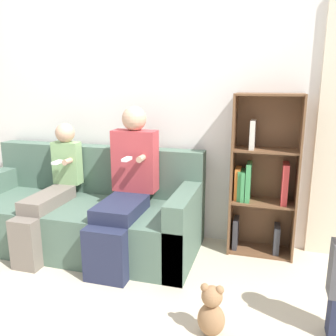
% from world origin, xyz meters
% --- Properties ---
extents(ground_plane, '(14.00, 14.00, 0.00)m').
position_xyz_m(ground_plane, '(0.00, 0.00, 0.00)').
color(ground_plane, beige).
extents(back_wall, '(10.00, 0.06, 2.55)m').
position_xyz_m(back_wall, '(0.00, 1.01, 1.27)').
color(back_wall, silver).
rests_on(back_wall, ground_plane).
extents(couch, '(2.08, 0.88, 0.87)m').
position_xyz_m(couch, '(-0.39, 0.54, 0.29)').
color(couch, '#4C6656').
rests_on(couch, ground_plane).
extents(adult_seated, '(0.39, 0.82, 1.27)m').
position_xyz_m(adult_seated, '(0.07, 0.44, 0.65)').
color(adult_seated, '#232842').
rests_on(adult_seated, ground_plane).
extents(child_seated, '(0.26, 0.83, 1.10)m').
position_xyz_m(child_seated, '(-0.63, 0.40, 0.55)').
color(child_seated, '#70665B').
rests_on(child_seated, ground_plane).
extents(bookshelf, '(0.55, 0.30, 1.38)m').
position_xyz_m(bookshelf, '(1.15, 0.85, 0.65)').
color(bookshelf, brown).
rests_on(bookshelf, ground_plane).
extents(teddy_bear, '(0.16, 0.14, 0.33)m').
position_xyz_m(teddy_bear, '(0.93, -0.36, 0.15)').
color(teddy_bear, '#936B47').
rests_on(teddy_bear, ground_plane).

